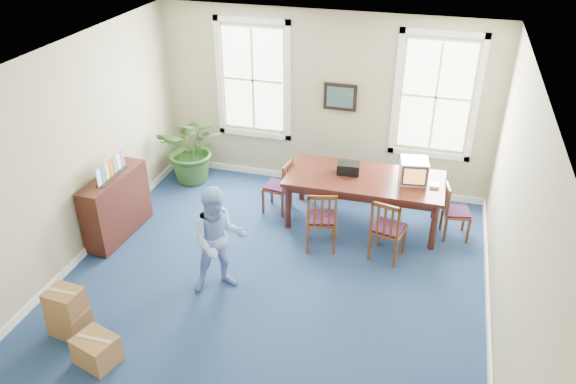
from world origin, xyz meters
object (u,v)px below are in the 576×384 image
(credenza, at_px, (117,207))
(potted_plant, at_px, (193,148))
(conference_table, at_px, (363,200))
(chair_near_left, at_px, (321,218))
(crt_tv, at_px, (414,171))
(man, at_px, (219,240))
(cardboard_boxes, at_px, (83,309))

(credenza, distance_m, potted_plant, 2.09)
(conference_table, relative_size, chair_near_left, 2.43)
(crt_tv, bearing_deg, potted_plant, 163.40)
(crt_tv, bearing_deg, conference_table, 175.44)
(credenza, height_order, potted_plant, potted_plant)
(chair_near_left, relative_size, man, 0.65)
(chair_near_left, bearing_deg, man, 36.54)
(credenza, bearing_deg, potted_plant, 82.52)
(cardboard_boxes, bearing_deg, conference_table, 49.67)
(conference_table, bearing_deg, cardboard_boxes, -130.95)
(credenza, relative_size, cardboard_boxes, 1.09)
(crt_tv, distance_m, cardboard_boxes, 5.21)
(credenza, bearing_deg, chair_near_left, 14.03)
(conference_table, height_order, potted_plant, potted_plant)
(conference_table, relative_size, cardboard_boxes, 2.07)
(conference_table, distance_m, potted_plant, 3.37)
(crt_tv, bearing_deg, credenza, -170.34)
(crt_tv, relative_size, man, 0.29)
(crt_tv, height_order, chair_near_left, crt_tv)
(man, bearing_deg, conference_table, 22.92)
(potted_plant, bearing_deg, crt_tv, -7.65)
(conference_table, relative_size, man, 1.59)
(crt_tv, xyz_separation_m, cardboard_boxes, (-3.73, -3.57, -0.70))
(chair_near_left, height_order, potted_plant, potted_plant)
(conference_table, height_order, credenza, credenza)
(crt_tv, bearing_deg, chair_near_left, -152.93)
(chair_near_left, bearing_deg, cardboard_boxes, 33.15)
(chair_near_left, height_order, credenza, credenza)
(man, bearing_deg, chair_near_left, 19.81)
(crt_tv, relative_size, chair_near_left, 0.44)
(credenza, xyz_separation_m, cardboard_boxes, (0.73, -2.07, -0.18))
(chair_near_left, height_order, man, man)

